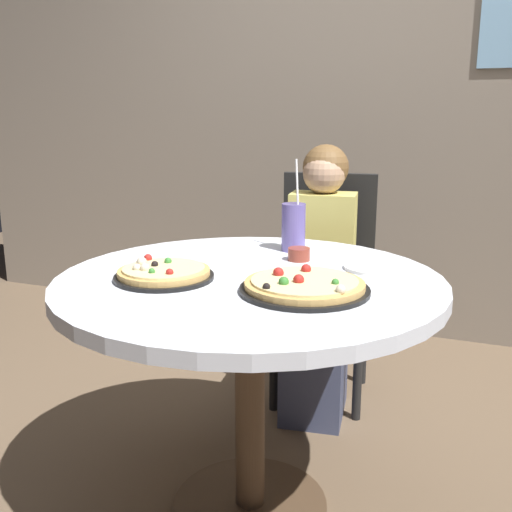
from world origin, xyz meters
TOP-DOWN VIEW (x-y plane):
  - ground_plane at (0.00, 0.00)m, footprint 8.00×8.00m
  - wall_with_window at (0.00, 1.77)m, footprint 5.20×0.14m
  - dining_table at (0.00, 0.00)m, footprint 1.11×1.11m
  - chair_wooden at (-0.01, 0.90)m, footprint 0.45×0.45m
  - diner_child at (0.01, 0.72)m, footprint 0.30×0.43m
  - pizza_veggie at (0.19, -0.08)m, footprint 0.34×0.34m
  - pizza_cheese at (-0.22, -0.11)m, footprint 0.28×0.28m
  - soda_cup at (0.01, 0.36)m, footprint 0.08×0.08m
  - sauce_bowl at (0.07, 0.24)m, footprint 0.07×0.07m
  - plate_small at (0.31, 0.22)m, footprint 0.18×0.18m

SIDE VIEW (x-z plane):
  - ground_plane at x=0.00m, z-range 0.00..0.00m
  - diner_child at x=0.01m, z-range -0.06..1.02m
  - chair_wooden at x=-0.01m, z-range 0.06..1.01m
  - dining_table at x=0.00m, z-range 0.26..1.01m
  - plate_small at x=0.31m, z-range 0.75..0.76m
  - pizza_veggie at x=0.19m, z-range 0.74..0.79m
  - pizza_cheese at x=-0.22m, z-range 0.74..0.79m
  - sauce_bowl at x=0.07m, z-range 0.75..0.79m
  - soda_cup at x=0.01m, z-range 0.68..0.98m
  - wall_with_window at x=0.00m, z-range 0.00..2.90m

